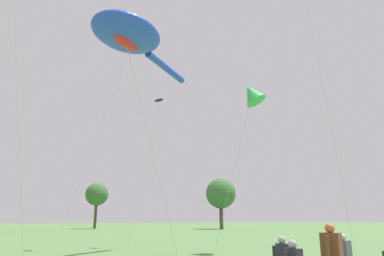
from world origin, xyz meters
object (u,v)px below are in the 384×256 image
(small_kite_diamond_red, at_px, (132,45))
(small_kite_triangle_green, at_px, (158,102))
(person_brown_coat, at_px, (332,256))
(tree_broad_distant, at_px, (97,194))
(big_show_kite, at_px, (129,36))
(tree_oak_left, at_px, (221,194))
(small_kite_tiny_distant, at_px, (252,94))

(small_kite_diamond_red, bearing_deg, small_kite_triangle_green, -72.30)
(person_brown_coat, relative_size, tree_broad_distant, 0.20)
(big_show_kite, relative_size, tree_oak_left, 1.33)
(small_kite_tiny_distant, bearing_deg, tree_oak_left, 16.19)
(big_show_kite, bearing_deg, tree_broad_distant, -138.87)
(small_kite_tiny_distant, xyz_separation_m, tree_oak_left, (22.07, 38.36, -2.95))
(small_kite_tiny_distant, relative_size, small_kite_triangle_green, 0.97)
(small_kite_triangle_green, xyz_separation_m, tree_oak_left, (25.62, 32.03, -3.76))
(person_brown_coat, distance_m, small_kite_tiny_distant, 14.10)
(person_brown_coat, xyz_separation_m, small_kite_triangle_green, (2.19, 16.28, 8.99))
(small_kite_diamond_red, relative_size, small_kite_triangle_green, 1.38)
(small_kite_triangle_green, xyz_separation_m, tree_broad_distant, (6.00, 44.39, -3.79))
(small_kite_tiny_distant, height_order, tree_oak_left, small_kite_tiny_distant)
(big_show_kite, relative_size, small_kite_triangle_green, 1.16)
(big_show_kite, distance_m, tree_broad_distant, 51.52)
(small_kite_tiny_distant, relative_size, small_kite_diamond_red, 0.70)
(tree_broad_distant, relative_size, tree_oak_left, 0.93)
(small_kite_tiny_distant, distance_m, tree_oak_left, 44.36)
(big_show_kite, bearing_deg, tree_oak_left, -165.61)
(person_brown_coat, relative_size, small_kite_diamond_red, 0.12)
(small_kite_triangle_green, bearing_deg, tree_oak_left, 122.58)
(tree_oak_left, bearing_deg, small_kite_diamond_red, -130.73)
(big_show_kite, distance_m, small_kite_triangle_green, 7.31)
(person_brown_coat, bearing_deg, big_show_kite, -10.27)
(tree_broad_distant, bearing_deg, small_kite_tiny_distant, -92.76)
(person_brown_coat, height_order, tree_broad_distant, tree_broad_distant)
(small_kite_tiny_distant, height_order, small_kite_diamond_red, small_kite_diamond_red)
(tree_broad_distant, xyz_separation_m, tree_oak_left, (19.62, -12.36, 0.04))
(big_show_kite, distance_m, small_kite_tiny_distant, 8.01)
(big_show_kite, distance_m, tree_oak_left, 48.46)
(small_kite_tiny_distant, relative_size, tree_oak_left, 1.11)
(tree_broad_distant, bearing_deg, tree_oak_left, -32.20)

